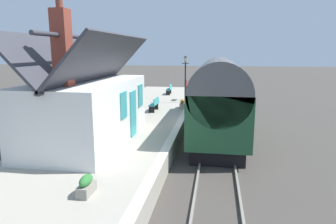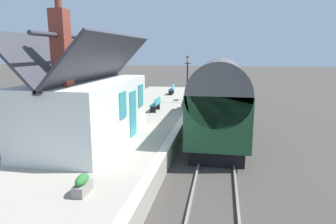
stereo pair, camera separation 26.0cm
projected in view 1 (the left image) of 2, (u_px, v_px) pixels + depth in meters
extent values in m
plane|color=#423D38|center=(201.00, 136.00, 17.02)|extent=(160.00, 160.00, 0.00)
cube|color=#A39B8C|center=(133.00, 126.00, 17.55)|extent=(32.00, 5.86, 0.82)
cube|color=beige|center=(180.00, 121.00, 17.04)|extent=(32.00, 0.36, 0.02)
cube|color=gray|center=(230.00, 136.00, 16.75)|extent=(52.00, 0.08, 0.14)
cube|color=gray|center=(204.00, 135.00, 16.98)|extent=(52.00, 0.08, 0.14)
cube|color=black|center=(217.00, 133.00, 16.34)|extent=(8.16, 2.29, 0.70)
cube|color=#1E4C2D|center=(218.00, 106.00, 16.04)|extent=(8.87, 2.70, 2.30)
cylinder|color=#515154|center=(219.00, 84.00, 15.81)|extent=(8.87, 2.65, 2.65)
cube|color=black|center=(193.00, 100.00, 16.19)|extent=(7.54, 0.03, 0.80)
cylinder|color=black|center=(217.00, 122.00, 18.91)|extent=(0.70, 2.16, 0.70)
cylinder|color=black|center=(217.00, 148.00, 13.76)|extent=(0.70, 2.16, 0.70)
cube|color=black|center=(218.00, 88.00, 20.27)|extent=(0.04, 2.16, 0.90)
cylinder|color=#F2EDCC|center=(218.00, 102.00, 20.48)|extent=(0.06, 0.24, 0.24)
cube|color=red|center=(218.00, 109.00, 20.61)|extent=(0.16, 2.56, 0.24)
cube|color=white|center=(88.00, 111.00, 13.08)|extent=(6.85, 3.35, 2.64)
cube|color=#38383F|center=(105.00, 60.00, 12.50)|extent=(7.35, 1.92, 2.05)
cube|color=#38383F|center=(67.00, 59.00, 12.76)|extent=(7.35, 1.92, 2.05)
cylinder|color=#38383F|center=(84.00, 38.00, 12.45)|extent=(7.35, 0.16, 0.16)
cube|color=brown|center=(62.00, 48.00, 10.71)|extent=(0.56, 0.56, 2.70)
cylinder|color=brown|center=(59.00, 3.00, 10.40)|extent=(0.24, 0.24, 0.36)
cube|color=teal|center=(133.00, 114.00, 13.91)|extent=(0.90, 0.06, 2.10)
cube|color=teal|center=(124.00, 105.00, 12.43)|extent=(0.80, 0.05, 1.10)
cube|color=teal|center=(140.00, 95.00, 15.14)|extent=(0.80, 0.05, 1.10)
cube|color=teal|center=(169.00, 89.00, 27.36)|extent=(1.42, 0.47, 0.06)
cube|color=teal|center=(171.00, 87.00, 27.30)|extent=(1.40, 0.17, 0.40)
cube|color=black|center=(168.00, 93.00, 26.86)|extent=(0.08, 0.36, 0.44)
cube|color=black|center=(169.00, 91.00, 27.95)|extent=(0.08, 0.36, 0.44)
cube|color=teal|center=(154.00, 104.00, 19.75)|extent=(1.41, 0.44, 0.06)
cube|color=teal|center=(156.00, 101.00, 19.67)|extent=(1.40, 0.15, 0.40)
cube|color=black|center=(152.00, 109.00, 19.26)|extent=(0.07, 0.36, 0.44)
cube|color=black|center=(156.00, 106.00, 20.33)|extent=(0.07, 0.36, 0.44)
cube|color=gray|center=(182.00, 105.00, 20.89)|extent=(0.84, 0.32, 0.35)
ellipsoid|color=olive|center=(182.00, 101.00, 20.84)|extent=(0.75, 0.29, 0.29)
cube|color=gray|center=(86.00, 189.00, 8.32)|extent=(0.71, 0.32, 0.30)
ellipsoid|color=#2D7233|center=(86.00, 180.00, 8.27)|extent=(0.64, 0.29, 0.29)
cone|color=teal|center=(115.00, 106.00, 20.53)|extent=(0.50, 0.50, 0.35)
cylinder|color=teal|center=(115.00, 108.00, 20.56)|extent=(0.27, 0.27, 0.06)
ellipsoid|color=#4C8C2D|center=(114.00, 100.00, 20.45)|extent=(0.73, 0.73, 0.74)
cylinder|color=black|center=(185.00, 82.00, 22.79)|extent=(0.10, 0.10, 3.11)
cylinder|color=black|center=(185.00, 63.00, 22.51)|extent=(0.05, 0.50, 0.05)
cube|color=beige|center=(186.00, 59.00, 22.45)|extent=(0.24, 0.24, 0.32)
cone|color=black|center=(186.00, 56.00, 22.41)|extent=(0.32, 0.32, 0.14)
cylinder|color=black|center=(186.00, 94.00, 23.86)|extent=(0.06, 0.06, 1.10)
cylinder|color=black|center=(186.00, 93.00, 24.44)|extent=(0.06, 0.06, 1.10)
cube|color=maroon|center=(186.00, 84.00, 23.99)|extent=(0.90, 0.06, 0.44)
cube|color=black|center=(186.00, 84.00, 23.99)|extent=(0.96, 0.03, 0.50)
cylinder|color=#4C3828|center=(99.00, 89.00, 25.56)|extent=(0.27, 0.27, 3.12)
ellipsoid|color=#4C8C2D|center=(98.00, 54.00, 24.99)|extent=(3.73, 3.47, 3.70)
cylinder|color=#4C3828|center=(43.00, 83.00, 29.92)|extent=(0.39, 0.39, 3.13)
ellipsoid|color=#4C8C2D|center=(41.00, 55.00, 29.38)|extent=(3.61, 3.51, 3.25)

